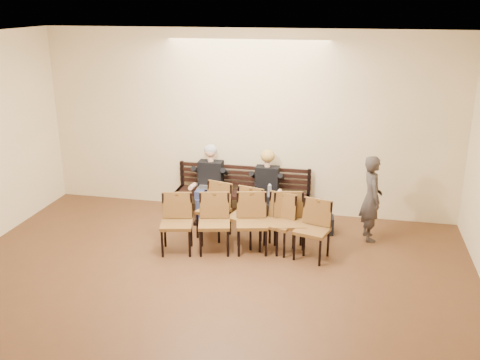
{
  "coord_description": "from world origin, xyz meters",
  "views": [
    {
      "loc": [
        1.96,
        -4.8,
        3.98
      ],
      "look_at": [
        0.06,
        4.05,
        0.92
      ],
      "focal_mm": 40.0,
      "sensor_mm": 36.0,
      "label": 1
    }
  ],
  "objects_px": {
    "laptop": "(206,189)",
    "chair_row_front": "(233,224)",
    "seated_woman": "(266,188)",
    "passerby": "(372,192)",
    "chair_row_back": "(261,220)",
    "water_bottle": "(269,197)",
    "bag": "(322,224)",
    "seated_man": "(210,181)",
    "bench": "(242,204)"
  },
  "relations": [
    {
      "from": "bench",
      "to": "seated_woman",
      "type": "xyz_separation_m",
      "value": [
        0.49,
        -0.12,
        0.4
      ]
    },
    {
      "from": "seated_woman",
      "to": "water_bottle",
      "type": "xyz_separation_m",
      "value": [
        0.11,
        -0.3,
        -0.06
      ]
    },
    {
      "from": "chair_row_front",
      "to": "chair_row_back",
      "type": "distance_m",
      "value": 0.49
    },
    {
      "from": "water_bottle",
      "to": "passerby",
      "type": "relative_size",
      "value": 0.14
    },
    {
      "from": "water_bottle",
      "to": "chair_row_front",
      "type": "relative_size",
      "value": 0.1
    },
    {
      "from": "bench",
      "to": "seated_man",
      "type": "relative_size",
      "value": 1.89
    },
    {
      "from": "bench",
      "to": "seated_woman",
      "type": "bearing_deg",
      "value": -13.69
    },
    {
      "from": "laptop",
      "to": "water_bottle",
      "type": "relative_size",
      "value": 1.33
    },
    {
      "from": "seated_woman",
      "to": "water_bottle",
      "type": "height_order",
      "value": "seated_woman"
    },
    {
      "from": "seated_man",
      "to": "bag",
      "type": "xyz_separation_m",
      "value": [
        2.18,
        -0.4,
        -0.53
      ]
    },
    {
      "from": "chair_row_front",
      "to": "chair_row_back",
      "type": "bearing_deg",
      "value": 19.84
    },
    {
      "from": "seated_man",
      "to": "chair_row_back",
      "type": "relative_size",
      "value": 0.59
    },
    {
      "from": "laptop",
      "to": "seated_man",
      "type": "bearing_deg",
      "value": 70.61
    },
    {
      "from": "seated_man",
      "to": "bag",
      "type": "relative_size",
      "value": 3.27
    },
    {
      "from": "bench",
      "to": "seated_man",
      "type": "bearing_deg",
      "value": -168.77
    },
    {
      "from": "seated_woman",
      "to": "passerby",
      "type": "relative_size",
      "value": 0.72
    },
    {
      "from": "seated_woman",
      "to": "passerby",
      "type": "distance_m",
      "value": 1.98
    },
    {
      "from": "seated_woman",
      "to": "chair_row_back",
      "type": "relative_size",
      "value": 0.54
    },
    {
      "from": "passerby",
      "to": "chair_row_back",
      "type": "height_order",
      "value": "passerby"
    },
    {
      "from": "bench",
      "to": "chair_row_back",
      "type": "bearing_deg",
      "value": -65.6
    },
    {
      "from": "laptop",
      "to": "chair_row_front",
      "type": "height_order",
      "value": "chair_row_front"
    },
    {
      "from": "water_bottle",
      "to": "passerby",
      "type": "xyz_separation_m",
      "value": [
        1.79,
        -0.18,
        0.3
      ]
    },
    {
      "from": "seated_man",
      "to": "water_bottle",
      "type": "xyz_separation_m",
      "value": [
        1.21,
        -0.3,
        -0.12
      ]
    },
    {
      "from": "passerby",
      "to": "chair_row_back",
      "type": "xyz_separation_m",
      "value": [
        -1.8,
        -0.72,
        -0.39
      ]
    },
    {
      "from": "passerby",
      "to": "chair_row_front",
      "type": "bearing_deg",
      "value": 99.41
    },
    {
      "from": "seated_man",
      "to": "passerby",
      "type": "bearing_deg",
      "value": -9.08
    },
    {
      "from": "bag",
      "to": "chair_row_back",
      "type": "height_order",
      "value": "chair_row_back"
    },
    {
      "from": "seated_man",
      "to": "bag",
      "type": "bearing_deg",
      "value": -10.41
    },
    {
      "from": "seated_woman",
      "to": "passerby",
      "type": "bearing_deg",
      "value": -14.14
    },
    {
      "from": "water_bottle",
      "to": "bag",
      "type": "xyz_separation_m",
      "value": [
        0.97,
        -0.1,
        -0.41
      ]
    },
    {
      "from": "seated_man",
      "to": "laptop",
      "type": "relative_size",
      "value": 4.37
    },
    {
      "from": "seated_man",
      "to": "passerby",
      "type": "distance_m",
      "value": 3.05
    },
    {
      "from": "water_bottle",
      "to": "chair_row_back",
      "type": "bearing_deg",
      "value": -90.33
    },
    {
      "from": "seated_woman",
      "to": "laptop",
      "type": "height_order",
      "value": "seated_woman"
    },
    {
      "from": "passerby",
      "to": "bench",
      "type": "bearing_deg",
      "value": 61.3
    },
    {
      "from": "chair_row_back",
      "to": "chair_row_front",
      "type": "bearing_deg",
      "value": -131.19
    },
    {
      "from": "bench",
      "to": "water_bottle",
      "type": "bearing_deg",
      "value": -34.82
    },
    {
      "from": "chair_row_front",
      "to": "seated_man",
      "type": "bearing_deg",
      "value": 105.26
    },
    {
      "from": "water_bottle",
      "to": "passerby",
      "type": "bearing_deg",
      "value": -5.73
    },
    {
      "from": "bench",
      "to": "chair_row_back",
      "type": "relative_size",
      "value": 1.12
    },
    {
      "from": "seated_woman",
      "to": "chair_row_back",
      "type": "distance_m",
      "value": 1.21
    },
    {
      "from": "laptop",
      "to": "water_bottle",
      "type": "distance_m",
      "value": 1.25
    },
    {
      "from": "seated_woman",
      "to": "chair_row_back",
      "type": "bearing_deg",
      "value": -84.94
    },
    {
      "from": "laptop",
      "to": "seated_woman",
      "type": "bearing_deg",
      "value": 1.07
    },
    {
      "from": "chair_row_front",
      "to": "chair_row_back",
      "type": "relative_size",
      "value": 1.02
    },
    {
      "from": "seated_woman",
      "to": "chair_row_back",
      "type": "xyz_separation_m",
      "value": [
        0.11,
        -1.2,
        -0.15
      ]
    },
    {
      "from": "bag",
      "to": "passerby",
      "type": "distance_m",
      "value": 1.09
    },
    {
      "from": "laptop",
      "to": "chair_row_front",
      "type": "distance_m",
      "value": 1.57
    },
    {
      "from": "water_bottle",
      "to": "passerby",
      "type": "height_order",
      "value": "passerby"
    },
    {
      "from": "bag",
      "to": "chair_row_front",
      "type": "height_order",
      "value": "chair_row_front"
    }
  ]
}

